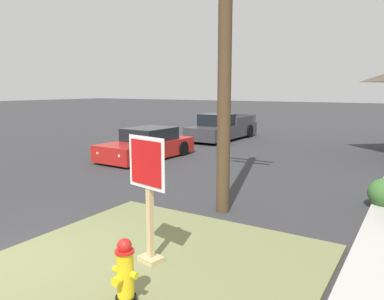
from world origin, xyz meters
TOP-DOWN VIEW (x-y plane):
  - ground_plane at (0.00, 0.00)m, footprint 160.00×160.00m
  - grass_corner_patch at (1.99, 1.27)m, footprint 5.02×4.56m
  - fire_hydrant at (2.35, 0.14)m, footprint 0.38×0.34m
  - stop_sign at (1.91, 1.21)m, footprint 0.80×0.35m
  - manhole_cover at (0.08, 2.70)m, footprint 0.70×0.70m
  - parked_sedan_red at (-4.07, 8.67)m, footprint 2.07×4.37m
  - pickup_truck_charcoal at (-4.06, 15.37)m, footprint 2.10×5.31m

SIDE VIEW (x-z plane):
  - ground_plane at x=0.00m, z-range 0.00..0.00m
  - manhole_cover at x=0.08m, z-range 0.00..0.02m
  - grass_corner_patch at x=1.99m, z-range 0.00..0.08m
  - fire_hydrant at x=2.35m, z-range 0.05..0.93m
  - parked_sedan_red at x=-4.07m, z-range -0.08..1.17m
  - pickup_truck_charcoal at x=-4.06m, z-range -0.12..1.36m
  - stop_sign at x=1.91m, z-range 0.08..2.12m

